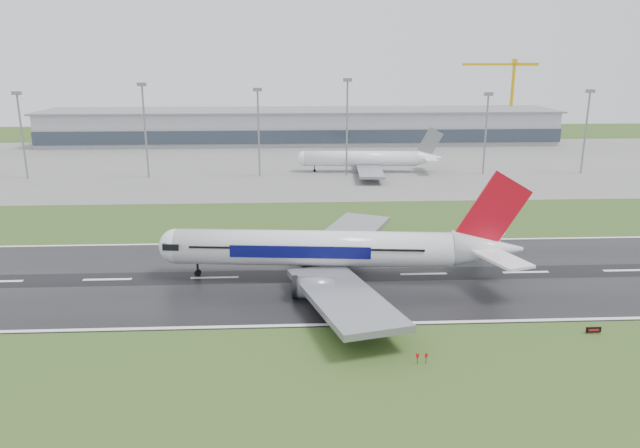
{
  "coord_description": "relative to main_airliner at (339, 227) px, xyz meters",
  "views": [
    {
      "loc": [
        -5.38,
        -108.18,
        40.58
      ],
      "look_at": [
        0.61,
        12.0,
        7.0
      ],
      "focal_mm": 33.92,
      "sensor_mm": 36.0,
      "label": 1
    }
  ],
  "objects": [
    {
      "name": "floodmast_0",
      "position": [
        -98.78,
        101.54,
        3.98
      ],
      "size": [
        0.64,
        0.64,
        28.08
      ],
      "primitive_type": "cylinder",
      "color": "gray",
      "rests_on": "ground"
    },
    {
      "name": "terminal",
      "position": [
        -3.41,
        186.54,
        -2.57
      ],
      "size": [
        240.0,
        36.0,
        15.0
      ],
      "primitive_type": "cube",
      "color": "#9799A2",
      "rests_on": "ground"
    },
    {
      "name": "ground",
      "position": [
        -3.41,
        1.54,
        -10.07
      ],
      "size": [
        520.0,
        520.0,
        0.0
      ],
      "primitive_type": "plane",
      "color": "#2C471A",
      "rests_on": "ground"
    },
    {
      "name": "floodmast_2",
      "position": [
        -19.47,
        101.54,
        4.45
      ],
      "size": [
        0.64,
        0.64,
        29.04
      ],
      "primitive_type": "cylinder",
      "color": "gray",
      "rests_on": "ground"
    },
    {
      "name": "apron",
      "position": [
        -3.41,
        126.54,
        -10.03
      ],
      "size": [
        400.0,
        130.0,
        0.08
      ],
      "primitive_type": "cube",
      "color": "slate",
      "rests_on": "ground"
    },
    {
      "name": "floodmast_3",
      "position": [
        10.88,
        101.54,
        6.01
      ],
      "size": [
        0.64,
        0.64,
        32.15
      ],
      "primitive_type": "cylinder",
      "color": "gray",
      "rests_on": "ground"
    },
    {
      "name": "floodmast_5",
      "position": [
        95.14,
        101.54,
        4.04
      ],
      "size": [
        0.64,
        0.64,
        28.22
      ],
      "primitive_type": "cylinder",
      "color": "gray",
      "rests_on": "ground"
    },
    {
      "name": "runway",
      "position": [
        -3.41,
        1.54,
        -10.02
      ],
      "size": [
        400.0,
        45.0,
        0.1
      ],
      "primitive_type": "cube",
      "color": "black",
      "rests_on": "ground"
    },
    {
      "name": "runway_sign",
      "position": [
        36.77,
        -25.12,
        -9.55
      ],
      "size": [
        2.29,
        0.86,
        1.04
      ],
      "primitive_type": null,
      "rotation": [
        0.0,
        0.0,
        -0.27
      ],
      "color": "black",
      "rests_on": "ground"
    },
    {
      "name": "floodmast_1",
      "position": [
        -57.76,
        101.54,
        5.35
      ],
      "size": [
        0.64,
        0.64,
        30.83
      ],
      "primitive_type": "cylinder",
      "color": "gray",
      "rests_on": "ground"
    },
    {
      "name": "floodmast_4",
      "position": [
        59.52,
        101.54,
        3.6
      ],
      "size": [
        0.64,
        0.64,
        27.33
      ],
      "primitive_type": "cylinder",
      "color": "gray",
      "rests_on": "ground"
    },
    {
      "name": "parked_airliner",
      "position": [
        18.67,
        107.68,
        -2.21
      ],
      "size": [
        56.08,
        52.66,
        15.55
      ],
      "primitive_type": null,
      "rotation": [
        0.0,
        0.0,
        -0.06
      ],
      "color": "white",
      "rests_on": "apron"
    },
    {
      "name": "main_airliner",
      "position": [
        0.0,
        0.0,
        0.0
      ],
      "size": [
        73.55,
        70.67,
        19.93
      ],
      "primitive_type": null,
      "rotation": [
        0.0,
        0.0,
        -0.1
      ],
      "color": "silver",
      "rests_on": "runway"
    },
    {
      "name": "tower_crane",
      "position": [
        104.45,
        201.54,
        9.68
      ],
      "size": [
        39.65,
        4.79,
        39.49
      ],
      "primitive_type": null,
      "rotation": [
        0.0,
        0.0,
        0.07
      ],
      "color": "#D3A509",
      "rests_on": "ground"
    }
  ]
}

